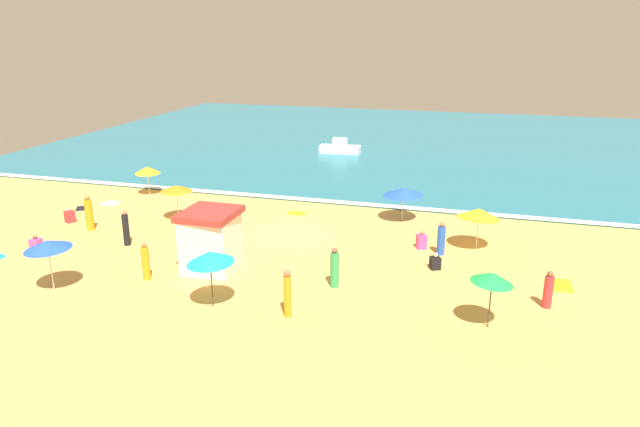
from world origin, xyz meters
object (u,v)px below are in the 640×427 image
object	(u,v)px
beachgoer_8	(548,291)
small_boat_0	(340,148)
beach_umbrella_1	(492,278)
beachgoer_6	(146,262)
beach_umbrella_4	(176,188)
beachgoer_3	(335,269)
beachgoer_5	(70,216)
beachgoer_7	(36,245)
beachgoer_9	(126,229)
beachgoer_4	(287,293)
beach_umbrella_5	(479,213)
beach_umbrella_2	(147,170)
beachgoer_1	(89,214)
lifeguard_cabana	(211,239)
beachgoer_10	(421,241)
beachgoer_2	(441,239)
beach_umbrella_0	(403,192)
beach_umbrella_3	(210,257)
beach_umbrella_6	(47,245)
beachgoer_0	(435,262)

from	to	relation	value
beachgoer_8	small_boat_0	xyz separation A→B (m)	(-14.94, 25.97, -0.18)
beach_umbrella_1	beachgoer_6	bearing A→B (deg)	178.84
beach_umbrella_4	beachgoer_3	distance (m)	12.54
beach_umbrella_1	beachgoer_6	xyz separation A→B (m)	(-14.34, 0.29, -1.17)
beachgoer_5	beachgoer_7	size ratio (longest dim) A/B	1.01
beachgoer_9	beachgoer_4	bearing A→B (deg)	-25.75
beach_umbrella_5	beachgoer_4	xyz separation A→B (m)	(-6.66, -9.35, -0.88)
beach_umbrella_2	beachgoer_5	size ratio (longest dim) A/B	2.67
beach_umbrella_4	small_boat_0	xyz separation A→B (m)	(4.39, 20.21, -1.32)
beachgoer_1	small_boat_0	distance (m)	24.46
lifeguard_cabana	beachgoer_9	size ratio (longest dim) A/B	1.51
beachgoer_1	beachgoer_7	size ratio (longest dim) A/B	2.28
beach_umbrella_5	beachgoer_10	world-z (taller)	beach_umbrella_5
beachgoer_2	small_boat_0	distance (m)	23.85
beachgoer_3	beachgoer_6	xyz separation A→B (m)	(-8.04, -1.54, -0.03)
beachgoer_9	beachgoer_8	bearing A→B (deg)	-4.13
beachgoer_7	beachgoer_8	xyz separation A→B (m)	(23.54, 0.58, 0.36)
beach_umbrella_0	beachgoer_4	distance (m)	13.01
beach_umbrella_3	beachgoer_7	size ratio (longest dim) A/B	3.04
beachgoer_4	small_boat_0	bearing A→B (deg)	100.45
beach_umbrella_5	beachgoer_3	size ratio (longest dim) A/B	1.66
small_boat_0	beachgoer_10	bearing A→B (deg)	-65.64
beach_umbrella_0	beachgoer_10	distance (m)	4.63
beach_umbrella_1	beach_umbrella_0	bearing A→B (deg)	112.89
lifeguard_cabana	beach_umbrella_0	xyz separation A→B (m)	(7.28, 9.32, 0.29)
beachgoer_2	beachgoer_7	size ratio (longest dim) A/B	1.95
beach_umbrella_5	lifeguard_cabana	bearing A→B (deg)	-152.76
beach_umbrella_5	beachgoer_9	distance (m)	17.53
small_boat_0	beach_umbrella_6	bearing A→B (deg)	-98.96
beach_umbrella_2	beach_umbrella_0	bearing A→B (deg)	-2.55
beachgoer_0	beachgoer_2	distance (m)	1.94
beach_umbrella_4	beachgoer_0	size ratio (longest dim) A/B	3.15
beach_umbrella_3	beachgoer_4	xyz separation A→B (m)	(3.10, 0.05, -1.13)
beachgoer_1	beachgoer_6	bearing A→B (deg)	-36.85
beachgoer_10	beach_umbrella_0	bearing A→B (deg)	110.71
beach_umbrella_1	beach_umbrella_5	bearing A→B (deg)	94.62
beachgoer_1	beachgoer_2	distance (m)	18.62
beach_umbrella_5	beachgoer_5	distance (m)	22.32
beachgoer_8	lifeguard_cabana	bearing A→B (deg)	-179.61
beachgoer_2	beach_umbrella_1	bearing A→B (deg)	-71.36
beachgoer_0	small_boat_0	distance (m)	25.52
beach_umbrella_6	small_boat_0	distance (m)	30.41
beachgoer_1	beachgoer_6	xyz separation A→B (m)	(6.51, -4.88, -0.11)
beach_umbrella_1	beachgoer_7	xyz separation A→B (m)	(-21.35, 1.70, -1.61)
beach_umbrella_3	beachgoer_0	bearing A→B (deg)	37.83
beachgoer_3	beach_umbrella_4	bearing A→B (deg)	150.21
beachgoer_4	beach_umbrella_1	bearing A→B (deg)	9.73
beachgoer_3	beachgoer_7	world-z (taller)	beachgoer_3
beach_umbrella_1	beachgoer_4	distance (m)	7.48
beach_umbrella_2	beach_umbrella_3	xyz separation A→B (m)	(11.23, -13.55, 0.43)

